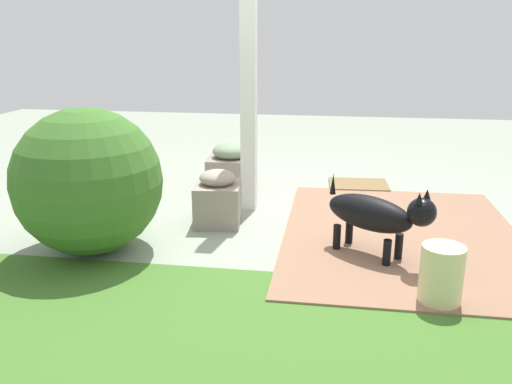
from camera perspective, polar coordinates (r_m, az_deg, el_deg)
ground_plane at (r=4.46m, az=1.89°, el=-3.09°), size 12.00×12.00×0.00m
brick_path at (r=4.27m, az=15.38°, el=-4.53°), size 1.80×2.40×0.02m
porch_pillar at (r=4.54m, az=-0.80°, el=13.16°), size 0.13×0.13×2.46m
stone_planter_nearest at (r=5.34m, az=-2.67°, el=2.68°), size 0.51×0.48×0.47m
stone_planter_mid at (r=4.35m, az=-4.12°, el=-0.75°), size 0.41×0.45×0.45m
round_shrub at (r=3.88m, az=-17.63°, el=1.09°), size 1.04×1.04×1.04m
terracotta_pot_tall at (r=5.39m, az=-12.26°, el=2.14°), size 0.28×0.28×0.54m
dog at (r=3.72m, az=12.82°, el=-2.34°), size 0.74×0.60×0.56m
ceramic_urn at (r=3.26m, az=19.32°, el=-8.46°), size 0.25×0.25×0.36m
doormat at (r=5.55m, az=10.96°, el=0.76°), size 0.62×0.48×0.03m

